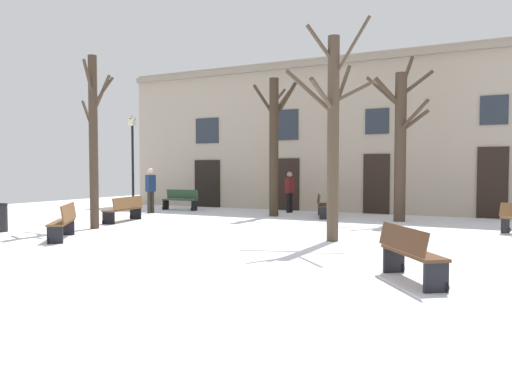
{
  "coord_description": "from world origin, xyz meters",
  "views": [
    {
      "loc": [
        6.77,
        -11.73,
        1.82
      ],
      "look_at": [
        0.0,
        1.67,
        1.12
      ],
      "focal_mm": 34.81,
      "sensor_mm": 36.0,
      "label": 1
    }
  ],
  "objects_px": {
    "tree_foreground": "(94,135)",
    "tree_left_of_center": "(332,130)",
    "streetlamp": "(133,153)",
    "person_by_shop_door": "(151,188)",
    "bench_by_litter_bin": "(124,209)",
    "bench_facing_shops": "(410,253)",
    "bench_near_center_tree": "(322,205)",
    "tree_center": "(401,139)",
    "litter_bin": "(0,218)",
    "tree_right_of_center": "(274,142)",
    "bench_back_to_back_left": "(64,221)",
    "bench_back_to_back_right": "(181,200)",
    "person_crossing_plaza": "(290,190)"
  },
  "relations": [
    {
      "from": "tree_center",
      "to": "bench_near_center_tree",
      "type": "xyz_separation_m",
      "value": [
        -2.88,
        0.18,
        -2.39
      ]
    },
    {
      "from": "tree_center",
      "to": "bench_facing_shops",
      "type": "xyz_separation_m",
      "value": [
        1.92,
        -9.34,
        -2.38
      ]
    },
    {
      "from": "litter_bin",
      "to": "tree_right_of_center",
      "type": "bearing_deg",
      "value": 57.4
    },
    {
      "from": "bench_back_to_back_left",
      "to": "tree_right_of_center",
      "type": "bearing_deg",
      "value": 127.24
    },
    {
      "from": "tree_center",
      "to": "litter_bin",
      "type": "relative_size",
      "value": 7.14
    },
    {
      "from": "litter_bin",
      "to": "tree_center",
      "type": "bearing_deg",
      "value": 39.72
    },
    {
      "from": "tree_left_of_center",
      "to": "litter_bin",
      "type": "xyz_separation_m",
      "value": [
        -9.14,
        -2.57,
        -2.38
      ]
    },
    {
      "from": "tree_left_of_center",
      "to": "streetlamp",
      "type": "height_order",
      "value": "tree_left_of_center"
    },
    {
      "from": "person_by_shop_door",
      "to": "bench_back_to_back_left",
      "type": "bearing_deg",
      "value": -148.86
    },
    {
      "from": "streetlamp",
      "to": "litter_bin",
      "type": "xyz_separation_m",
      "value": [
        1.32,
        -7.27,
        -2.08
      ]
    },
    {
      "from": "tree_right_of_center",
      "to": "bench_facing_shops",
      "type": "distance_m",
      "value": 11.54
    },
    {
      "from": "bench_near_center_tree",
      "to": "person_by_shop_door",
      "type": "relative_size",
      "value": 0.98
    },
    {
      "from": "tree_foreground",
      "to": "tree_left_of_center",
      "type": "xyz_separation_m",
      "value": [
        7.31,
        0.7,
        -0.05
      ]
    },
    {
      "from": "tree_left_of_center",
      "to": "bench_facing_shops",
      "type": "xyz_separation_m",
      "value": [
        2.55,
        -3.79,
        -2.32
      ]
    },
    {
      "from": "streetlamp",
      "to": "person_by_shop_door",
      "type": "height_order",
      "value": "streetlamp"
    },
    {
      "from": "tree_foreground",
      "to": "bench_back_to_back_left",
      "type": "xyz_separation_m",
      "value": [
        1.02,
        -2.11,
        -2.37
      ]
    },
    {
      "from": "bench_by_litter_bin",
      "to": "bench_back_to_back_left",
      "type": "xyz_separation_m",
      "value": [
        1.53,
        -3.98,
        0.03
      ]
    },
    {
      "from": "litter_bin",
      "to": "person_by_shop_door",
      "type": "bearing_deg",
      "value": 89.72
    },
    {
      "from": "tree_center",
      "to": "bench_near_center_tree",
      "type": "bearing_deg",
      "value": 176.4
    },
    {
      "from": "bench_back_to_back_right",
      "to": "tree_foreground",
      "type": "bearing_deg",
      "value": -78.08
    },
    {
      "from": "tree_right_of_center",
      "to": "streetlamp",
      "type": "distance_m",
      "value": 6.44
    },
    {
      "from": "streetlamp",
      "to": "bench_facing_shops",
      "type": "bearing_deg",
      "value": -33.13
    },
    {
      "from": "bench_near_center_tree",
      "to": "bench_by_litter_bin",
      "type": "bearing_deg",
      "value": 107.92
    },
    {
      "from": "bench_back_to_back_left",
      "to": "bench_back_to_back_right",
      "type": "xyz_separation_m",
      "value": [
        -2.62,
        8.82,
        -0.01
      ]
    },
    {
      "from": "tree_foreground",
      "to": "person_by_shop_door",
      "type": "bearing_deg",
      "value": 110.1
    },
    {
      "from": "tree_center",
      "to": "streetlamp",
      "type": "bearing_deg",
      "value": -175.59
    },
    {
      "from": "tree_foreground",
      "to": "streetlamp",
      "type": "bearing_deg",
      "value": 120.22
    },
    {
      "from": "streetlamp",
      "to": "bench_by_litter_bin",
      "type": "xyz_separation_m",
      "value": [
        2.64,
        -3.52,
        -2.05
      ]
    },
    {
      "from": "litter_bin",
      "to": "bench_near_center_tree",
      "type": "height_order",
      "value": "bench_near_center_tree"
    },
    {
      "from": "tree_foreground",
      "to": "bench_near_center_tree",
      "type": "height_order",
      "value": "tree_foreground"
    },
    {
      "from": "streetlamp",
      "to": "bench_by_litter_bin",
      "type": "distance_m",
      "value": 4.86
    },
    {
      "from": "tree_center",
      "to": "bench_back_to_back_right",
      "type": "height_order",
      "value": "tree_center"
    },
    {
      "from": "bench_back_to_back_right",
      "to": "person_by_shop_door",
      "type": "distance_m",
      "value": 1.91
    },
    {
      "from": "person_by_shop_door",
      "to": "litter_bin",
      "type": "bearing_deg",
      "value": -171.02
    },
    {
      "from": "tree_foreground",
      "to": "streetlamp",
      "type": "relative_size",
      "value": 1.28
    },
    {
      "from": "streetlamp",
      "to": "bench_back_to_back_left",
      "type": "relative_size",
      "value": 2.52
    },
    {
      "from": "bench_back_to_back_right",
      "to": "person_crossing_plaza",
      "type": "xyz_separation_m",
      "value": [
        4.8,
        0.97,
        0.48
      ]
    },
    {
      "from": "bench_by_litter_bin",
      "to": "bench_facing_shops",
      "type": "bearing_deg",
      "value": 53.28
    },
    {
      "from": "bench_back_to_back_left",
      "to": "bench_back_to_back_right",
      "type": "bearing_deg",
      "value": 159.0
    },
    {
      "from": "person_by_shop_door",
      "to": "bench_by_litter_bin",
      "type": "bearing_deg",
      "value": -147.66
    },
    {
      "from": "tree_center",
      "to": "streetlamp",
      "type": "relative_size",
      "value": 1.42
    },
    {
      "from": "streetlamp",
      "to": "person_by_shop_door",
      "type": "xyz_separation_m",
      "value": [
        1.35,
        -0.49,
        -1.45
      ]
    },
    {
      "from": "bench_by_litter_bin",
      "to": "bench_near_center_tree",
      "type": "height_order",
      "value": "bench_by_litter_bin"
    },
    {
      "from": "bench_near_center_tree",
      "to": "bench_back_to_back_left",
      "type": "bearing_deg",
      "value": 133.29
    },
    {
      "from": "streetlamp",
      "to": "bench_facing_shops",
      "type": "distance_m",
      "value": 15.66
    },
    {
      "from": "person_by_shop_door",
      "to": "bench_near_center_tree",
      "type": "bearing_deg",
      "value": -68.19
    },
    {
      "from": "person_crossing_plaza",
      "to": "bench_near_center_tree",
      "type": "bearing_deg",
      "value": -106.55
    },
    {
      "from": "tree_left_of_center",
      "to": "bench_facing_shops",
      "type": "relative_size",
      "value": 3.55
    },
    {
      "from": "streetlamp",
      "to": "bench_near_center_tree",
      "type": "distance_m",
      "value": 8.53
    },
    {
      "from": "bench_by_litter_bin",
      "to": "streetlamp",
      "type": "bearing_deg",
      "value": -154.29
    }
  ]
}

